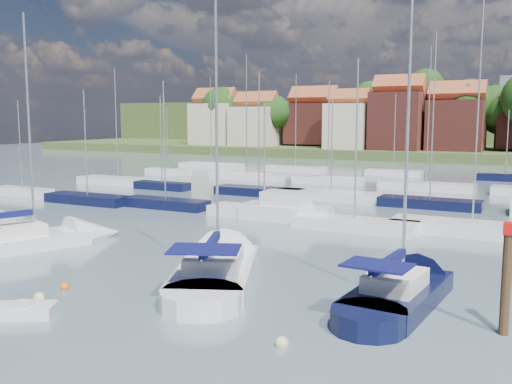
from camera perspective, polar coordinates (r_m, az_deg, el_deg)
The scene contains 12 objects.
ground at distance 61.57m, azimuth 15.24°, elevation -0.18°, with size 260.00×260.00×0.00m, color #475760.
sailboat_left at distance 37.84m, azimuth -20.08°, elevation -4.52°, with size 6.94×11.47×15.20m.
sailboat_centre at distance 29.89m, azimuth -3.49°, elevation -7.22°, with size 8.41×13.61×17.97m.
sailboat_navy at distance 26.50m, azimuth 14.92°, elevation -9.37°, with size 3.82×11.23×15.31m.
tender at distance 25.17m, azimuth -22.58°, elevation -10.91°, with size 3.03×2.47×0.60m.
timber_piling at distance 23.06m, azimuth 23.63°, elevation -10.29°, with size 0.40×0.40×6.43m.
buoy_b at distance 27.01m, azimuth -20.85°, elevation -10.08°, with size 0.51×0.51×0.51m, color beige.
buoy_c at distance 28.30m, azimuth -18.55°, elevation -9.18°, with size 0.43×0.43×0.43m, color #D85914.
buoy_d at distance 20.62m, azimuth 2.58°, elevation -15.13°, with size 0.49×0.49×0.49m, color beige.
buoy_e at distance 29.18m, azimuth 12.48°, elevation -8.46°, with size 0.48×0.48×0.48m, color #D85914.
marina_field at distance 56.42m, azimuth 16.11°, elevation -0.45°, with size 79.62×41.41×15.93m.
far_shore_town at distance 152.80m, azimuth 23.47°, elevation 5.62°, with size 212.46×90.00×22.27m.
Camera 1 is at (12.55, -19.75, 7.92)m, focal length 40.00 mm.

